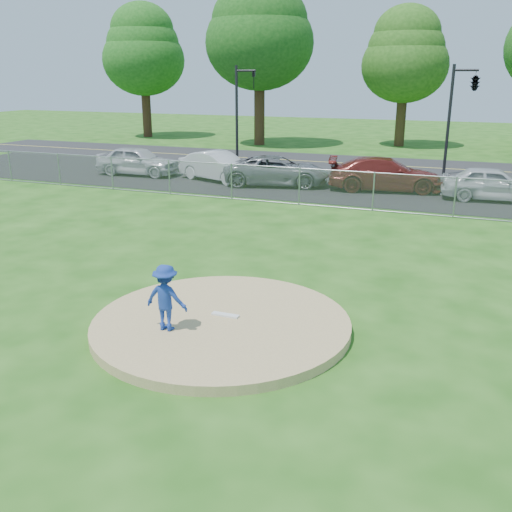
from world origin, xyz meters
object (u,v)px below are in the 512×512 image
at_px(traffic_signal_left, 240,105).
at_px(parked_car_darkred, 385,174).
at_px(tree_center, 406,54).
at_px(pitcher, 166,298).
at_px(parked_car_gray, 277,171).
at_px(parked_car_pearl, 493,184).
at_px(traffic_signal_center, 473,84).
at_px(parked_car_silver, 138,161).
at_px(tree_far_left, 143,49).
at_px(tree_left, 260,28).
at_px(traffic_cone, 234,176).
at_px(parked_car_white, 219,166).

height_order(traffic_signal_left, parked_car_darkred, traffic_signal_left).
relative_size(tree_center, pitcher, 7.25).
height_order(parked_car_gray, parked_car_darkred, parked_car_darkred).
bearing_deg(tree_center, pitcher, -89.70).
xyz_separation_m(tree_center, parked_car_pearl, (6.34, -18.26, -5.75)).
height_order(traffic_signal_center, parked_car_silver, traffic_signal_center).
bearing_deg(pitcher, tree_far_left, -59.02).
height_order(pitcher, parked_car_silver, pitcher).
bearing_deg(parked_car_pearl, tree_center, 15.02).
xyz_separation_m(tree_far_left, tree_left, (11.00, -2.00, 1.18)).
bearing_deg(traffic_cone, parked_car_pearl, 2.15).
height_order(traffic_signal_left, parked_car_gray, traffic_signal_left).
distance_m(tree_center, parked_car_silver, 22.02).
bearing_deg(tree_left, parked_car_silver, -94.10).
relative_size(tree_far_left, traffic_signal_center, 1.92).
xyz_separation_m(tree_center, traffic_signal_left, (-7.76, -12.00, -3.11)).
relative_size(traffic_signal_center, parked_car_pearl, 1.35).
relative_size(tree_far_left, tree_center, 1.09).
xyz_separation_m(traffic_cone, parked_car_silver, (-5.79, 0.55, 0.36)).
relative_size(traffic_cone, parked_car_gray, 0.16).
height_order(tree_far_left, traffic_signal_left, tree_far_left).
xyz_separation_m(tree_far_left, parked_car_darkred, (22.77, -16.68, -6.30)).
xyz_separation_m(tree_center, traffic_cone, (-5.30, -18.70, -6.07)).
distance_m(tree_far_left, pitcher, 40.38).
height_order(traffic_signal_center, traffic_cone, traffic_signal_center).
bearing_deg(parked_car_pearl, tree_far_left, 53.60).
bearing_deg(traffic_signal_center, parked_car_white, -151.43).
bearing_deg(traffic_signal_center, tree_far_left, 157.04).
xyz_separation_m(traffic_cone, parked_car_pearl, (11.64, 0.44, 0.32)).
bearing_deg(pitcher, parked_car_silver, -57.02).
bearing_deg(traffic_cone, parked_car_gray, 12.68).
bearing_deg(parked_car_pearl, parked_car_white, 85.49).
bearing_deg(traffic_signal_left, parked_car_gray, -54.32).
xyz_separation_m(tree_left, parked_car_gray, (6.72, -15.25, -7.54)).
relative_size(traffic_signal_left, parked_car_white, 1.29).
relative_size(pitcher, parked_car_white, 0.31).
relative_size(traffic_signal_center, parked_car_gray, 1.12).
relative_size(tree_far_left, parked_car_pearl, 2.59).
bearing_deg(parked_car_darkred, parked_car_silver, 80.74).
distance_m(traffic_signal_left, traffic_cone, 7.73).
xyz_separation_m(tree_far_left, parked_car_pearl, (27.34, -17.26, -6.34)).
bearing_deg(parked_car_white, tree_center, 1.31).
height_order(parked_car_silver, parked_car_white, parked_car_silver).
height_order(tree_left, parked_car_gray, tree_left).
distance_m(tree_left, tree_center, 10.59).
bearing_deg(tree_far_left, pitcher, -57.94).
height_order(tree_left, traffic_signal_center, tree_left).
relative_size(parked_car_white, parked_car_gray, 0.87).
height_order(tree_left, parked_car_white, tree_left).
bearing_deg(parked_car_pearl, tree_left, 42.82).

